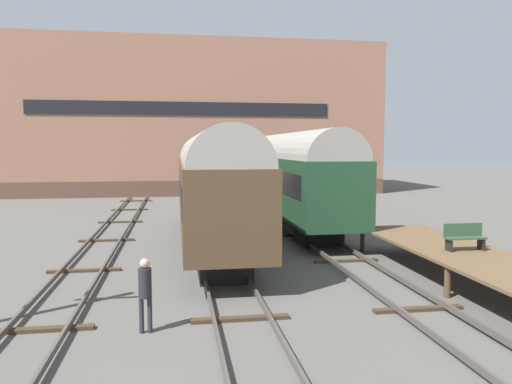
{
  "coord_description": "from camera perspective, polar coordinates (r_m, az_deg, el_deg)",
  "views": [
    {
      "loc": [
        -1.59,
        -15.66,
        4.55
      ],
      "look_at": [
        2.5,
        10.08,
        2.2
      ],
      "focal_mm": 35.0,
      "sensor_mm": 36.0,
      "label": 1
    }
  ],
  "objects": [
    {
      "name": "track_right",
      "position": [
        17.55,
        13.53,
        -9.54
      ],
      "size": [
        2.6,
        60.0,
        0.26
      ],
      "color": "#4C4742",
      "rests_on": "ground"
    },
    {
      "name": "train_car_brown",
      "position": [
        22.81,
        -5.01,
        1.27
      ],
      "size": [
        2.95,
        16.91,
        5.29
      ],
      "color": "black",
      "rests_on": "ground"
    },
    {
      "name": "train_car_green",
      "position": [
        29.56,
        3.86,
        2.27
      ],
      "size": [
        3.01,
        18.87,
        5.38
      ],
      "color": "black",
      "rests_on": "ground"
    },
    {
      "name": "bench",
      "position": [
        18.4,
        22.71,
        -4.66
      ],
      "size": [
        1.4,
        0.4,
        0.91
      ],
      "color": "#2D4C33",
      "rests_on": "station_platform"
    },
    {
      "name": "track_left",
      "position": [
        16.62,
        -20.87,
        -10.57
      ],
      "size": [
        2.6,
        60.0,
        0.26
      ],
      "color": "#4C4742",
      "rests_on": "ground"
    },
    {
      "name": "warehouse_building",
      "position": [
        52.82,
        -8.49,
        8.1
      ],
      "size": [
        38.88,
        13.06,
        14.63
      ],
      "color": "brown",
      "rests_on": "ground"
    },
    {
      "name": "person_worker",
      "position": [
        12.67,
        -12.56,
        -10.65
      ],
      "size": [
        0.32,
        0.32,
        1.86
      ],
      "color": "#282833",
      "rests_on": "ground"
    },
    {
      "name": "station_platform",
      "position": [
        17.01,
        25.12,
        -7.47
      ],
      "size": [
        3.03,
        14.31,
        1.05
      ],
      "color": "brown",
      "rests_on": "ground"
    },
    {
      "name": "ground_plane",
      "position": [
        16.39,
        -3.16,
        -10.98
      ],
      "size": [
        200.0,
        200.0,
        0.0
      ],
      "primitive_type": "plane",
      "color": "#56544F"
    },
    {
      "name": "track_middle",
      "position": [
        16.35,
        -3.16,
        -10.5
      ],
      "size": [
        2.6,
        60.0,
        0.26
      ],
      "color": "#4C4742",
      "rests_on": "ground"
    }
  ]
}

